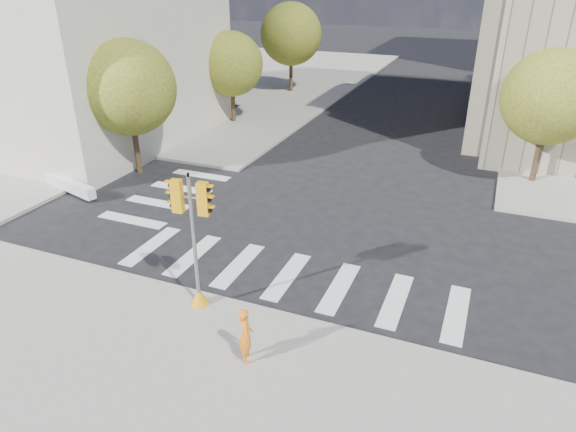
# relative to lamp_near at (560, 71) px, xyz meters

# --- Properties ---
(ground) EXTENTS (160.00, 160.00, 0.00)m
(ground) POSITION_rel_lamp_near_xyz_m (-8.00, -14.00, -4.58)
(ground) COLOR black
(ground) RESTS_ON ground
(sidewalk_far_left) EXTENTS (28.00, 40.00, 0.15)m
(sidewalk_far_left) POSITION_rel_lamp_near_xyz_m (-28.00, 12.00, -4.50)
(sidewalk_far_left) COLOR gray
(sidewalk_far_left) RESTS_ON ground
(classical_building) EXTENTS (19.00, 15.00, 12.70)m
(classical_building) POSITION_rel_lamp_near_xyz_m (-28.00, -6.00, 1.86)
(classical_building) COLOR beige
(classical_building) RESTS_ON ground
(tree_lw_near) EXTENTS (4.40, 4.40, 6.41)m
(tree_lw_near) POSITION_rel_lamp_near_xyz_m (-18.50, -10.00, -0.38)
(tree_lw_near) COLOR #382616
(tree_lw_near) RESTS_ON ground
(tree_lw_mid) EXTENTS (4.00, 4.00, 5.77)m
(tree_lw_mid) POSITION_rel_lamp_near_xyz_m (-18.50, 0.00, -0.82)
(tree_lw_mid) COLOR #382616
(tree_lw_mid) RESTS_ON ground
(tree_lw_far) EXTENTS (4.80, 4.80, 6.95)m
(tree_lw_far) POSITION_rel_lamp_near_xyz_m (-18.50, 10.00, -0.04)
(tree_lw_far) COLOR #382616
(tree_lw_far) RESTS_ON ground
(tree_re_near) EXTENTS (4.20, 4.20, 6.16)m
(tree_re_near) POSITION_rel_lamp_near_xyz_m (-0.50, -4.00, -0.53)
(tree_re_near) COLOR #382616
(tree_re_near) RESTS_ON ground
(tree_re_mid) EXTENTS (4.60, 4.60, 6.66)m
(tree_re_mid) POSITION_rel_lamp_near_xyz_m (-0.50, 8.00, -0.23)
(tree_re_mid) COLOR #382616
(tree_re_mid) RESTS_ON ground
(tree_re_far) EXTENTS (4.00, 4.00, 5.88)m
(tree_re_far) POSITION_rel_lamp_near_xyz_m (-0.50, 20.00, -0.71)
(tree_re_far) COLOR #382616
(tree_re_far) RESTS_ON ground
(lamp_near) EXTENTS (0.35, 0.18, 8.11)m
(lamp_near) POSITION_rel_lamp_near_xyz_m (0.00, 0.00, 0.00)
(lamp_near) COLOR black
(lamp_near) RESTS_ON sidewalk_far_right
(lamp_far) EXTENTS (0.35, 0.18, 8.11)m
(lamp_far) POSITION_rel_lamp_near_xyz_m (0.00, 14.00, 0.00)
(lamp_far) COLOR black
(lamp_far) RESTS_ON sidewalk_far_right
(traffic_signal) EXTENTS (1.08, 0.56, 4.17)m
(traffic_signal) POSITION_rel_lamp_near_xyz_m (-9.85, -18.60, -2.68)
(traffic_signal) COLOR orange
(traffic_signal) RESTS_ON sidewalk_near
(photographer) EXTENTS (0.63, 0.68, 1.55)m
(photographer) POSITION_rel_lamp_near_xyz_m (-7.46, -20.25, -3.65)
(photographer) COLOR orange
(photographer) RESTS_ON sidewalk_near
(planter_wall) EXTENTS (5.88, 2.01, 0.50)m
(planter_wall) POSITION_rel_lamp_near_xyz_m (-21.00, -12.95, -4.18)
(planter_wall) COLOR silver
(planter_wall) RESTS_ON sidewalk_left_near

